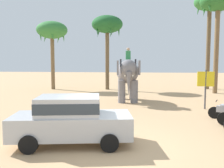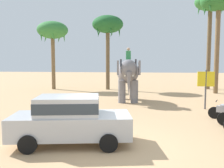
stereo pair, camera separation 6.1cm
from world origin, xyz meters
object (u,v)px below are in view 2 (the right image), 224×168
signboard_yellow (206,82)px  palm_tree_far_back (108,26)px  car_sedan_foreground (70,118)px  elephant_with_mahout (128,74)px  palm_tree_behind_elephant (219,4)px  palm_tree_near_hut (53,32)px  palm_tree_left_of_road (210,6)px

signboard_yellow → palm_tree_far_back: bearing=126.8°
car_sedan_foreground → elephant_with_mahout: bearing=81.7°
elephant_with_mahout → palm_tree_behind_elephant: palm_tree_behind_elephant is taller
palm_tree_far_back → palm_tree_near_hut: bearing=-175.4°
palm_tree_behind_elephant → palm_tree_far_back: (-10.34, 1.93, -1.49)m
signboard_yellow → palm_tree_behind_elephant: bearing=70.5°
elephant_with_mahout → palm_tree_near_hut: bearing=139.4°
car_sedan_foreground → signboard_yellow: signboard_yellow is taller
palm_tree_far_back → palm_tree_left_of_road: bearing=9.0°
car_sedan_foreground → palm_tree_left_of_road: 22.53m
elephant_with_mahout → palm_tree_far_back: (-2.59, 7.62, 4.57)m
palm_tree_behind_elephant → palm_tree_near_hut: 16.29m
palm_tree_behind_elephant → palm_tree_left_of_road: size_ratio=0.93×
elephant_with_mahout → palm_tree_near_hut: (-8.34, 7.15, 4.05)m
car_sedan_foreground → signboard_yellow: 9.66m
car_sedan_foreground → palm_tree_behind_elephant: size_ratio=0.47×
palm_tree_near_hut → palm_tree_behind_elephant: bearing=-5.2°
palm_tree_far_back → car_sedan_foreground: bearing=-86.1°
elephant_with_mahout → palm_tree_left_of_road: 13.96m
elephant_with_mahout → palm_tree_left_of_road: (7.96, 9.29, 6.74)m
palm_tree_near_hut → signboard_yellow: 16.88m
palm_tree_left_of_road → palm_tree_near_hut: bearing=-172.5°
elephant_with_mahout → signboard_yellow: size_ratio=1.64×
palm_tree_left_of_road → elephant_with_mahout: bearing=-130.6°
palm_tree_behind_elephant → palm_tree_near_hut: (-16.10, 1.46, -2.01)m
palm_tree_far_back → signboard_yellow: size_ratio=3.19×
car_sedan_foreground → elephant_with_mahout: 9.82m
palm_tree_behind_elephant → signboard_yellow: 10.67m
palm_tree_behind_elephant → palm_tree_far_back: size_ratio=1.21×
palm_tree_far_back → signboard_yellow: bearing=-53.2°
signboard_yellow → palm_tree_near_hut: bearing=144.2°
elephant_with_mahout → palm_tree_near_hut: 11.71m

